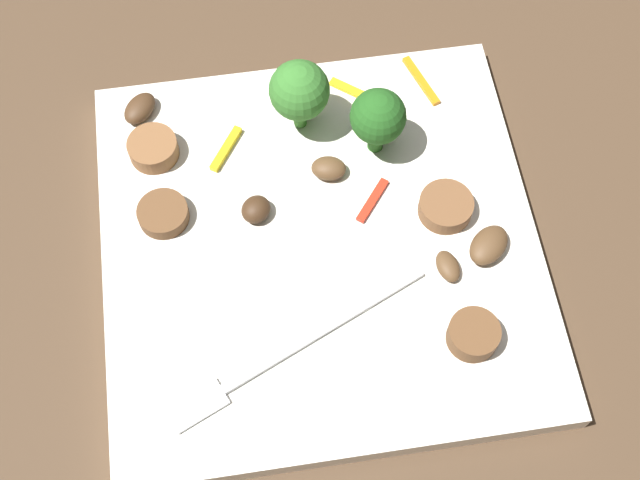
% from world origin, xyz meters
% --- Properties ---
extents(ground_plane, '(1.40, 1.40, 0.00)m').
position_xyz_m(ground_plane, '(0.00, 0.00, 0.00)').
color(ground_plane, '#4C3826').
extents(plate, '(0.28, 0.28, 0.02)m').
position_xyz_m(plate, '(0.00, 0.00, 0.01)').
color(plate, white).
rests_on(plate, ground_plane).
extents(fork, '(0.17, 0.08, 0.00)m').
position_xyz_m(fork, '(0.04, 0.07, 0.02)').
color(fork, silver).
rests_on(fork, plate).
extents(broccoli_floret_0, '(0.04, 0.04, 0.06)m').
position_xyz_m(broccoli_floret_0, '(-0.00, -0.09, 0.05)').
color(broccoli_floret_0, '#408630').
rests_on(broccoli_floret_0, plate).
extents(broccoli_floret_1, '(0.04, 0.04, 0.05)m').
position_xyz_m(broccoli_floret_1, '(-0.05, -0.07, 0.05)').
color(broccoli_floret_1, '#296420').
rests_on(broccoli_floret_1, plate).
extents(sausage_slice_0, '(0.04, 0.04, 0.01)m').
position_xyz_m(sausage_slice_0, '(-0.08, -0.01, 0.02)').
color(sausage_slice_0, brown).
rests_on(sausage_slice_0, plate).
extents(sausage_slice_1, '(0.04, 0.04, 0.01)m').
position_xyz_m(sausage_slice_1, '(0.10, -0.03, 0.02)').
color(sausage_slice_1, brown).
rests_on(sausage_slice_1, plate).
extents(sausage_slice_2, '(0.04, 0.04, 0.02)m').
position_xyz_m(sausage_slice_2, '(-0.08, 0.08, 0.02)').
color(sausage_slice_2, brown).
rests_on(sausage_slice_2, plate).
extents(sausage_slice_3, '(0.05, 0.05, 0.01)m').
position_xyz_m(sausage_slice_3, '(0.10, -0.08, 0.02)').
color(sausage_slice_3, brown).
rests_on(sausage_slice_3, plate).
extents(mushroom_0, '(0.03, 0.03, 0.01)m').
position_xyz_m(mushroom_0, '(0.11, -0.12, 0.02)').
color(mushroom_0, '#4C331E').
rests_on(mushroom_0, plate).
extents(mushroom_1, '(0.03, 0.03, 0.01)m').
position_xyz_m(mushroom_1, '(0.04, -0.03, 0.02)').
color(mushroom_1, '#422B19').
rests_on(mushroom_1, plate).
extents(mushroom_2, '(0.03, 0.02, 0.01)m').
position_xyz_m(mushroom_2, '(-0.01, -0.05, 0.02)').
color(mushroom_2, brown).
rests_on(mushroom_2, plate).
extents(mushroom_3, '(0.02, 0.02, 0.01)m').
position_xyz_m(mushroom_3, '(-0.08, 0.03, 0.02)').
color(mushroom_3, brown).
rests_on(mushroom_3, plate).
extents(mushroom_4, '(0.04, 0.04, 0.01)m').
position_xyz_m(mushroom_4, '(-0.11, 0.02, 0.02)').
color(mushroom_4, brown).
rests_on(mushroom_4, plate).
extents(pepper_strip_0, '(0.03, 0.03, 0.00)m').
position_xyz_m(pepper_strip_0, '(-0.04, -0.11, 0.02)').
color(pepper_strip_0, yellow).
rests_on(pepper_strip_0, plate).
extents(pepper_strip_1, '(0.03, 0.03, 0.00)m').
position_xyz_m(pepper_strip_1, '(0.05, -0.08, 0.02)').
color(pepper_strip_1, yellow).
rests_on(pepper_strip_1, plate).
extents(pepper_strip_2, '(0.03, 0.03, 0.00)m').
position_xyz_m(pepper_strip_2, '(-0.04, -0.02, 0.02)').
color(pepper_strip_2, red).
rests_on(pepper_strip_2, plate).
extents(pepper_strip_3, '(0.02, 0.04, 0.00)m').
position_xyz_m(pepper_strip_3, '(-0.09, -0.11, 0.02)').
color(pepper_strip_3, orange).
rests_on(pepper_strip_3, plate).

